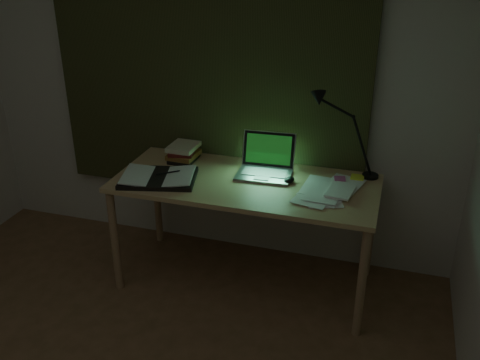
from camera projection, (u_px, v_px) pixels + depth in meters
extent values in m
cube|color=silver|center=(209.00, 83.00, 3.65)|extent=(3.50, 0.00, 2.50)
cube|color=#31351A|center=(206.00, 54.00, 3.53)|extent=(2.20, 0.06, 2.00)
ellipsoid|color=black|center=(289.00, 180.00, 3.35)|extent=(0.08, 0.10, 0.03)
cube|color=#F1FF35|center=(357.00, 178.00, 3.40)|extent=(0.08, 0.08, 0.02)
cube|color=#CF5092|center=(340.00, 179.00, 3.38)|extent=(0.08, 0.08, 0.01)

